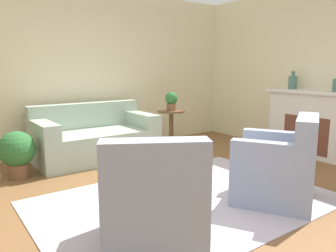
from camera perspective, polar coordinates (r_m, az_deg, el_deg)
name	(u,v)px	position (r m, az deg, el deg)	size (l,w,h in m)	color
ground_plane	(186,201)	(3.71, 3.17, -12.95)	(16.00, 16.00, 0.00)	brown
wall_back	(82,71)	(5.94, -14.72, 9.26)	(9.66, 0.12, 2.80)	beige
rug	(186,201)	(3.71, 3.18, -12.88)	(3.16, 2.17, 0.01)	#BCB2C1
couch	(95,139)	(5.41, -12.60, -2.20)	(1.87, 0.99, 0.88)	#9EB29E
armchair_left	(153,205)	(2.68, -2.57, -13.66)	(1.07, 1.08, 0.95)	#8E99B2
armchair_right	(279,169)	(3.77, 18.81, -7.10)	(1.07, 1.08, 0.95)	#8E99B2
ottoman_table	(174,176)	(3.61, 0.97, -8.75)	(0.66, 0.66, 0.43)	#9EB29E
side_table	(171,123)	(5.93, 0.56, 0.56)	(0.50, 0.50, 0.70)	brown
fireplace	(312,122)	(5.89, 23.79, 0.64)	(0.44, 1.53, 1.09)	silver
vase_mantel_near	(293,82)	(6.02, 20.90, 7.18)	(0.14, 0.14, 0.31)	#477066
potted_plant_on_side_table	(171,100)	(5.88, 0.57, 4.50)	(0.22, 0.22, 0.33)	brown
potted_plant_floor	(17,151)	(4.78, -24.82, -4.03)	(0.48, 0.48, 0.63)	brown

